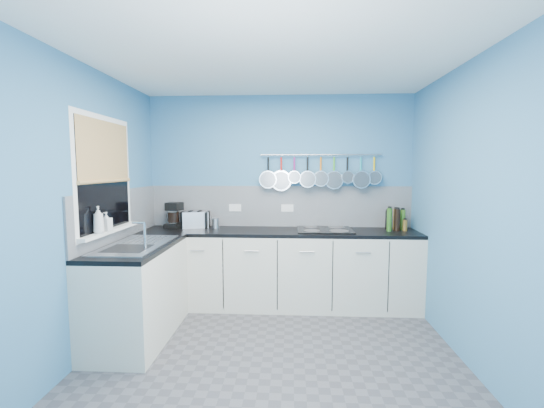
# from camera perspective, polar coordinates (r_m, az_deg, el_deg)

# --- Properties ---
(floor) EXTENTS (3.20, 3.00, 0.02)m
(floor) POSITION_cam_1_polar(r_m,az_deg,el_deg) (3.38, 0.16, -23.08)
(floor) COLOR #47474C
(floor) RESTS_ON ground
(ceiling) EXTENTS (3.20, 3.00, 0.02)m
(ceiling) POSITION_cam_1_polar(r_m,az_deg,el_deg) (3.10, 0.17, 22.37)
(ceiling) COLOR white
(ceiling) RESTS_ON ground
(wall_back) EXTENTS (3.20, 0.02, 2.50)m
(wall_back) POSITION_cam_1_polar(r_m,az_deg,el_deg) (4.49, 1.17, 0.94)
(wall_back) COLOR teal
(wall_back) RESTS_ON ground
(wall_front) EXTENTS (3.20, 0.02, 2.50)m
(wall_front) POSITION_cam_1_polar(r_m,az_deg,el_deg) (1.51, -2.87, -8.38)
(wall_front) COLOR teal
(wall_front) RESTS_ON ground
(wall_left) EXTENTS (0.02, 3.00, 2.50)m
(wall_left) POSITION_cam_1_polar(r_m,az_deg,el_deg) (3.47, -27.44, -1.07)
(wall_left) COLOR teal
(wall_left) RESTS_ON ground
(wall_right) EXTENTS (0.02, 3.00, 2.50)m
(wall_right) POSITION_cam_1_polar(r_m,az_deg,el_deg) (3.32, 29.11, -1.41)
(wall_right) COLOR teal
(wall_right) RESTS_ON ground
(backsplash_back) EXTENTS (3.20, 0.02, 0.50)m
(backsplash_back) POSITION_cam_1_polar(r_m,az_deg,el_deg) (4.48, 1.16, -0.36)
(backsplash_back) COLOR #949599
(backsplash_back) RESTS_ON wall_back
(backsplash_left) EXTENTS (0.02, 1.80, 0.50)m
(backsplash_left) POSITION_cam_1_polar(r_m,az_deg,el_deg) (4.00, -22.74, -1.52)
(backsplash_left) COLOR #949599
(backsplash_left) RESTS_ON wall_left
(cabinet_run_back) EXTENTS (3.20, 0.60, 0.86)m
(cabinet_run_back) POSITION_cam_1_polar(r_m,az_deg,el_deg) (4.33, 1.00, -10.27)
(cabinet_run_back) COLOR beige
(cabinet_run_back) RESTS_ON ground
(worktop_back) EXTENTS (3.20, 0.60, 0.04)m
(worktop_back) POSITION_cam_1_polar(r_m,az_deg,el_deg) (4.23, 1.01, -4.40)
(worktop_back) COLOR black
(worktop_back) RESTS_ON cabinet_run_back
(cabinet_run_left) EXTENTS (0.60, 1.20, 0.86)m
(cabinet_run_left) POSITION_cam_1_polar(r_m,az_deg,el_deg) (3.77, -20.30, -13.09)
(cabinet_run_left) COLOR beige
(cabinet_run_left) RESTS_ON ground
(worktop_left) EXTENTS (0.60, 1.20, 0.04)m
(worktop_left) POSITION_cam_1_polar(r_m,az_deg,el_deg) (3.65, -20.54, -6.37)
(worktop_left) COLOR black
(worktop_left) RESTS_ON cabinet_run_left
(window_frame) EXTENTS (0.01, 1.00, 1.10)m
(window_frame) POSITION_cam_1_polar(r_m,az_deg,el_deg) (3.70, -24.82, 4.08)
(window_frame) COLOR white
(window_frame) RESTS_ON wall_left
(window_glass) EXTENTS (0.01, 0.90, 1.00)m
(window_glass) POSITION_cam_1_polar(r_m,az_deg,el_deg) (3.69, -24.75, 4.08)
(window_glass) COLOR black
(window_glass) RESTS_ON wall_left
(bamboo_blind) EXTENTS (0.01, 0.90, 0.55)m
(bamboo_blind) POSITION_cam_1_polar(r_m,az_deg,el_deg) (3.69, -24.78, 7.58)
(bamboo_blind) COLOR tan
(bamboo_blind) RESTS_ON wall_left
(window_sill) EXTENTS (0.10, 0.98, 0.03)m
(window_sill) POSITION_cam_1_polar(r_m,az_deg,el_deg) (3.73, -24.15, -3.84)
(window_sill) COLOR white
(window_sill) RESTS_ON wall_left
(sink_unit) EXTENTS (0.50, 0.95, 0.01)m
(sink_unit) POSITION_cam_1_polar(r_m,az_deg,el_deg) (3.65, -20.56, -6.01)
(sink_unit) COLOR silver
(sink_unit) RESTS_ON worktop_left
(mixer_tap) EXTENTS (0.12, 0.08, 0.26)m
(mixer_tap) POSITION_cam_1_polar(r_m,az_deg,el_deg) (3.40, -19.37, -4.63)
(mixer_tap) COLOR silver
(mixer_tap) RESTS_ON worktop_left
(socket_left) EXTENTS (0.15, 0.01, 0.09)m
(socket_left) POSITION_cam_1_polar(r_m,az_deg,el_deg) (4.52, -5.83, -0.59)
(socket_left) COLOR white
(socket_left) RESTS_ON backsplash_back
(socket_right) EXTENTS (0.15, 0.01, 0.09)m
(socket_right) POSITION_cam_1_polar(r_m,az_deg,el_deg) (4.47, 2.43, -0.64)
(socket_right) COLOR white
(socket_right) RESTS_ON backsplash_back
(pot_rail) EXTENTS (1.45, 0.02, 0.02)m
(pot_rail) POSITION_cam_1_polar(r_m,az_deg,el_deg) (4.43, 7.69, 7.68)
(pot_rail) COLOR silver
(pot_rail) RESTS_ON wall_back
(soap_bottle_a) EXTENTS (0.12, 0.12, 0.24)m
(soap_bottle_a) POSITION_cam_1_polar(r_m,az_deg,el_deg) (3.50, -25.64, -2.25)
(soap_bottle_a) COLOR white
(soap_bottle_a) RESTS_ON window_sill
(soap_bottle_b) EXTENTS (0.09, 0.09, 0.17)m
(soap_bottle_b) POSITION_cam_1_polar(r_m,az_deg,el_deg) (3.62, -24.60, -2.50)
(soap_bottle_b) COLOR white
(soap_bottle_b) RESTS_ON window_sill
(paper_towel) EXTENTS (0.13, 0.13, 0.24)m
(paper_towel) POSITION_cam_1_polar(r_m,az_deg,el_deg) (4.54, -15.36, -2.10)
(paper_towel) COLOR white
(paper_towel) RESTS_ON worktop_back
(coffee_maker) EXTENTS (0.21, 0.23, 0.31)m
(coffee_maker) POSITION_cam_1_polar(r_m,az_deg,el_deg) (4.52, -15.16, -1.73)
(coffee_maker) COLOR black
(coffee_maker) RESTS_ON worktop_back
(toaster) EXTENTS (0.34, 0.26, 0.20)m
(toaster) POSITION_cam_1_polar(r_m,az_deg,el_deg) (4.50, -11.99, -2.41)
(toaster) COLOR silver
(toaster) RESTS_ON worktop_back
(canister) EXTENTS (0.11, 0.11, 0.12)m
(canister) POSITION_cam_1_polar(r_m,az_deg,el_deg) (4.40, -8.87, -3.03)
(canister) COLOR silver
(canister) RESTS_ON worktop_back
(hob) EXTENTS (0.63, 0.56, 0.01)m
(hob) POSITION_cam_1_polar(r_m,az_deg,el_deg) (4.29, 8.26, -3.96)
(hob) COLOR black
(hob) RESTS_ON worktop_back
(pan_0) EXTENTS (0.22, 0.08, 0.41)m
(pan_0) POSITION_cam_1_polar(r_m,az_deg,el_deg) (4.42, -0.61, 5.11)
(pan_0) COLOR silver
(pan_0) RESTS_ON pot_rail
(pan_1) EXTENTS (0.24, 0.06, 0.43)m
(pan_1) POSITION_cam_1_polar(r_m,az_deg,el_deg) (4.41, 1.46, 4.93)
(pan_1) COLOR silver
(pan_1) RESTS_ON pot_rail
(pan_2) EXTENTS (0.15, 0.12, 0.34)m
(pan_2) POSITION_cam_1_polar(r_m,az_deg,el_deg) (4.41, 3.53, 5.50)
(pan_2) COLOR silver
(pan_2) RESTS_ON pot_rail
(pan_3) EXTENTS (0.20, 0.11, 0.39)m
(pan_3) POSITION_cam_1_polar(r_m,az_deg,el_deg) (4.41, 5.60, 5.17)
(pan_3) COLOR silver
(pan_3) RESTS_ON pot_rail
(pan_4) EXTENTS (0.19, 0.08, 0.38)m
(pan_4) POSITION_cam_1_polar(r_m,az_deg,el_deg) (4.42, 7.67, 5.22)
(pan_4) COLOR silver
(pan_4) RESTS_ON pot_rail
(pan_5) EXTENTS (0.22, 0.07, 0.41)m
(pan_5) POSITION_cam_1_polar(r_m,az_deg,el_deg) (4.43, 9.72, 4.99)
(pan_5) COLOR silver
(pan_5) RESTS_ON pot_rail
(pan_6) EXTENTS (0.15, 0.09, 0.34)m
(pan_6) POSITION_cam_1_polar(r_m,az_deg,el_deg) (4.46, 11.76, 5.39)
(pan_6) COLOR silver
(pan_6) RESTS_ON pot_rail
(pan_7) EXTENTS (0.21, 0.10, 0.40)m
(pan_7) POSITION_cam_1_polar(r_m,az_deg,el_deg) (4.48, 13.77, 4.98)
(pan_7) COLOR silver
(pan_7) RESTS_ON pot_rail
(pan_8) EXTENTS (0.17, 0.07, 0.36)m
(pan_8) POSITION_cam_1_polar(r_m,az_deg,el_deg) (4.51, 15.77, 5.22)
(pan_8) COLOR silver
(pan_8) RESTS_ON pot_rail
(condiment_0) EXTENTS (0.06, 0.06, 0.24)m
(condiment_0) POSITION_cam_1_polar(r_m,az_deg,el_deg) (4.51, 19.84, -2.35)
(condiment_0) COLOR #3F721E
(condiment_0) RESTS_ON worktop_back
(condiment_1) EXTENTS (0.06, 0.06, 0.24)m
(condiment_1) POSITION_cam_1_polar(r_m,az_deg,el_deg) (4.49, 18.89, -2.28)
(condiment_1) COLOR olive
(condiment_1) RESTS_ON worktop_back
(condiment_2) EXTENTS (0.05, 0.05, 0.22)m
(condiment_2) POSITION_cam_1_polar(r_m,az_deg,el_deg) (4.49, 17.70, -2.40)
(condiment_2) COLOR black
(condiment_2) RESTS_ON worktop_back
(condiment_3) EXTENTS (0.05, 0.05, 0.13)m
(condiment_3) POSITION_cam_1_polar(r_m,az_deg,el_deg) (4.44, 20.19, -3.17)
(condiment_3) COLOR brown
(condiment_3) RESTS_ON worktop_back
(condiment_4) EXTENTS (0.07, 0.07, 0.25)m
(condiment_4) POSITION_cam_1_polar(r_m,az_deg,el_deg) (4.40, 19.07, -2.39)
(condiment_4) COLOR black
(condiment_4) RESTS_ON worktop_back
(condiment_5) EXTENTS (0.06, 0.06, 0.26)m
(condiment_5) POSITION_cam_1_polar(r_m,az_deg,el_deg) (4.35, 17.97, -2.36)
(condiment_5) COLOR #265919
(condiment_5) RESTS_ON worktop_back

